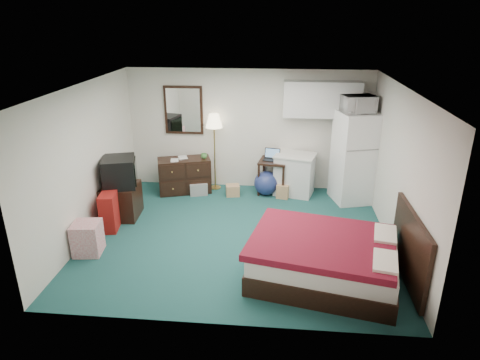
# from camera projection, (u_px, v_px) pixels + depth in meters

# --- Properties ---
(floor) EXTENTS (5.00, 4.50, 0.01)m
(floor) POSITION_uv_depth(u_px,v_px,m) (238.00, 235.00, 7.28)
(floor) COLOR #18423F
(floor) RESTS_ON ground
(ceiling) EXTENTS (5.00, 4.50, 0.01)m
(ceiling) POSITION_uv_depth(u_px,v_px,m) (238.00, 87.00, 6.37)
(ceiling) COLOR silver
(ceiling) RESTS_ON walls
(walls) EXTENTS (5.01, 4.51, 2.50)m
(walls) POSITION_uv_depth(u_px,v_px,m) (238.00, 166.00, 6.82)
(walls) COLOR silver
(walls) RESTS_ON floor
(mirror) EXTENTS (0.80, 0.06, 1.00)m
(mirror) POSITION_uv_depth(u_px,v_px,m) (184.00, 110.00, 8.85)
(mirror) COLOR white
(mirror) RESTS_ON walls
(upper_cabinets) EXTENTS (1.50, 0.35, 0.70)m
(upper_cabinets) POSITION_uv_depth(u_px,v_px,m) (322.00, 99.00, 8.36)
(upper_cabinets) COLOR silver
(upper_cabinets) RESTS_ON walls
(headboard) EXTENTS (0.06, 1.56, 1.00)m
(headboard) POSITION_uv_depth(u_px,v_px,m) (410.00, 248.00, 5.79)
(headboard) COLOR black
(headboard) RESTS_ON walls
(dresser) EXTENTS (1.16, 0.77, 0.73)m
(dresser) POSITION_uv_depth(u_px,v_px,m) (185.00, 175.00, 8.93)
(dresser) COLOR black
(dresser) RESTS_ON floor
(floor_lamp) EXTENTS (0.42, 0.42, 1.62)m
(floor_lamp) POSITION_uv_depth(u_px,v_px,m) (215.00, 152.00, 8.94)
(floor_lamp) COLOR tan
(floor_lamp) RESTS_ON floor
(desk) EXTENTS (0.64, 0.64, 0.71)m
(desk) POSITION_uv_depth(u_px,v_px,m) (273.00, 176.00, 8.89)
(desk) COLOR black
(desk) RESTS_ON floor
(exercise_ball) EXTENTS (0.53, 0.53, 0.50)m
(exercise_ball) POSITION_uv_depth(u_px,v_px,m) (266.00, 183.00, 8.82)
(exercise_ball) COLOR navy
(exercise_ball) RESTS_ON floor
(kitchen_counter) EXTENTS (0.87, 0.74, 0.82)m
(kitchen_counter) POSITION_uv_depth(u_px,v_px,m) (294.00, 175.00, 8.81)
(kitchen_counter) COLOR silver
(kitchen_counter) RESTS_ON floor
(fridge) EXTENTS (0.91, 0.91, 1.79)m
(fridge) POSITION_uv_depth(u_px,v_px,m) (355.00, 157.00, 8.34)
(fridge) COLOR white
(fridge) RESTS_ON floor
(bed) EXTENTS (2.22, 1.90, 0.62)m
(bed) POSITION_uv_depth(u_px,v_px,m) (324.00, 259.00, 5.98)
(bed) COLOR #5D0617
(bed) RESTS_ON floor
(tv_stand) EXTENTS (0.65, 0.70, 0.62)m
(tv_stand) POSITION_uv_depth(u_px,v_px,m) (122.00, 201.00, 7.85)
(tv_stand) COLOR black
(tv_stand) RESTS_ON floor
(suitcase) EXTENTS (0.31, 0.44, 0.67)m
(suitcase) POSITION_uv_depth(u_px,v_px,m) (109.00, 212.00, 7.34)
(suitcase) COLOR maroon
(suitcase) RESTS_ON floor
(retail_box) EXTENTS (0.46, 0.46, 0.51)m
(retail_box) POSITION_uv_depth(u_px,v_px,m) (87.00, 238.00, 6.65)
(retail_box) COLOR white
(retail_box) RESTS_ON floor
(file_bin) EXTENTS (0.42, 0.36, 0.25)m
(file_bin) POSITION_uv_depth(u_px,v_px,m) (198.00, 188.00, 8.88)
(file_bin) COLOR gray
(file_bin) RESTS_ON floor
(cardboard_box_a) EXTENTS (0.31, 0.28, 0.23)m
(cardboard_box_a) POSITION_uv_depth(u_px,v_px,m) (233.00, 190.00, 8.82)
(cardboard_box_a) COLOR #926F57
(cardboard_box_a) RESTS_ON floor
(cardboard_box_b) EXTENTS (0.30, 0.33, 0.28)m
(cardboard_box_b) POSITION_uv_depth(u_px,v_px,m) (283.00, 190.00, 8.73)
(cardboard_box_b) COLOR #926F57
(cardboard_box_b) RESTS_ON floor
(laptop) EXTENTS (0.36, 0.31, 0.22)m
(laptop) POSITION_uv_depth(u_px,v_px,m) (271.00, 155.00, 8.71)
(laptop) COLOR black
(laptop) RESTS_ON desk
(crt_tv) EXTENTS (0.72, 0.75, 0.53)m
(crt_tv) POSITION_uv_depth(u_px,v_px,m) (119.00, 172.00, 7.62)
(crt_tv) COLOR black
(crt_tv) RESTS_ON tv_stand
(microwave) EXTENTS (0.65, 0.47, 0.40)m
(microwave) POSITION_uv_depth(u_px,v_px,m) (359.00, 102.00, 7.89)
(microwave) COLOR white
(microwave) RESTS_ON fridge
(book_a) EXTENTS (0.16, 0.05, 0.22)m
(book_a) POSITION_uv_depth(u_px,v_px,m) (170.00, 156.00, 8.63)
(book_a) COLOR #926F57
(book_a) RESTS_ON dresser
(book_b) EXTENTS (0.18, 0.08, 0.24)m
(book_b) POSITION_uv_depth(u_px,v_px,m) (178.00, 153.00, 8.76)
(book_b) COLOR #926F57
(book_b) RESTS_ON dresser
(mug) EXTENTS (0.13, 0.11, 0.13)m
(mug) POSITION_uv_depth(u_px,v_px,m) (204.00, 155.00, 8.79)
(mug) COLOR #488B41
(mug) RESTS_ON dresser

